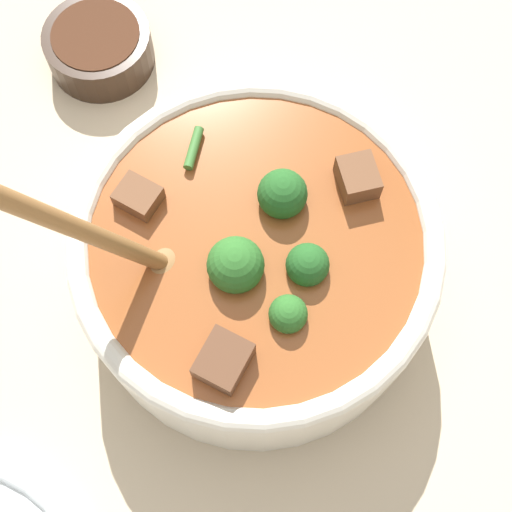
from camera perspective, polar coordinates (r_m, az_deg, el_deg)
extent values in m
plane|color=#C6B293|center=(0.57, 0.00, -2.42)|extent=(4.00, 4.00, 0.00)
cylinder|color=white|center=(0.53, 0.00, -0.75)|extent=(0.26, 0.26, 0.09)
torus|color=white|center=(0.48, 0.00, 1.23)|extent=(0.26, 0.26, 0.02)
cylinder|color=brown|center=(0.51, 0.00, -0.04)|extent=(0.23, 0.23, 0.06)
sphere|color=#235B23|center=(0.47, 4.13, -0.72)|extent=(0.03, 0.03, 0.03)
cylinder|color=#6B9956|center=(0.49, 3.97, -1.60)|extent=(0.01, 0.01, 0.01)
sphere|color=#2D6B28|center=(0.47, -1.92, -0.56)|extent=(0.04, 0.04, 0.04)
cylinder|color=#6B9956|center=(0.49, -1.82, -1.70)|extent=(0.01, 0.01, 0.02)
sphere|color=#235B23|center=(0.49, 2.19, 4.95)|extent=(0.03, 0.03, 0.03)
cylinder|color=#6B9956|center=(0.51, 2.09, 3.69)|extent=(0.01, 0.01, 0.02)
sphere|color=#2D6B28|center=(0.46, 2.59, -4.65)|extent=(0.03, 0.03, 0.03)
cylinder|color=#6B9956|center=(0.48, 2.49, -5.29)|extent=(0.01, 0.01, 0.01)
cube|color=brown|center=(0.50, 8.11, 6.13)|extent=(0.04, 0.04, 0.02)
cube|color=brown|center=(0.45, -2.60, -8.46)|extent=(0.04, 0.03, 0.03)
cube|color=brown|center=(0.50, -9.34, 4.54)|extent=(0.02, 0.03, 0.02)
cylinder|color=#3D7533|center=(0.51, -5.01, 8.61)|extent=(0.03, 0.02, 0.01)
ellipsoid|color=olive|center=(0.49, -7.42, -0.61)|extent=(0.04, 0.03, 0.01)
cylinder|color=olive|center=(0.42, -14.18, 2.17)|extent=(0.07, 0.07, 0.17)
cylinder|color=black|center=(0.68, -12.42, 15.98)|extent=(0.09, 0.09, 0.04)
cylinder|color=#472819|center=(0.67, -12.65, 16.64)|extent=(0.08, 0.08, 0.01)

